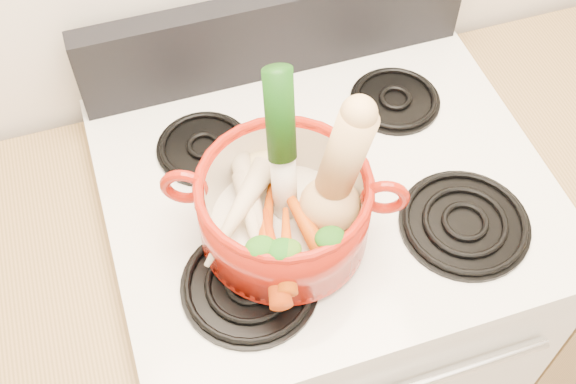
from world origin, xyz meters
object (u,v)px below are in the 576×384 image
object	(u,v)px
stove_body	(318,307)
leek	(284,148)
dutch_oven	(284,209)
squash	(340,172)

from	to	relation	value
stove_body	leek	distance (m)	0.69
stove_body	dutch_oven	distance (m)	0.59
dutch_oven	squash	world-z (taller)	squash
squash	dutch_oven	bearing A→B (deg)	-167.06
dutch_oven	leek	size ratio (longest dim) A/B	0.94
stove_body	dutch_oven	xyz separation A→B (m)	(-0.11, -0.09, 0.58)
squash	leek	xyz separation A→B (m)	(-0.07, 0.05, 0.02)
squash	leek	distance (m)	0.09
leek	dutch_oven	bearing A→B (deg)	-101.40
leek	squash	bearing A→B (deg)	-30.91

